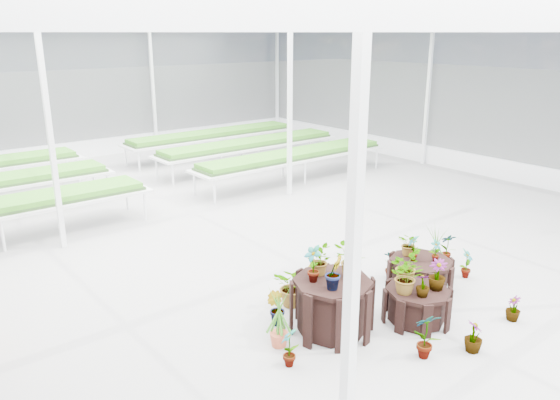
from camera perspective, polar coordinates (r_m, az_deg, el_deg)
ground_plane at (r=10.07m, az=2.44°, el=-7.54°), size 24.00×24.00×0.00m
greenhouse_shell at (r=9.35m, az=2.62°, el=5.09°), size 18.00×24.00×4.50m
steel_frame at (r=9.35m, az=2.62°, el=5.09°), size 18.00×24.00×4.50m
nursery_benches at (r=15.76m, az=-15.06°, el=2.66°), size 16.00×7.00×0.84m
plinth_tall at (r=8.09m, az=5.45°, el=-10.94°), size 1.41×1.41×0.81m
plinth_mid at (r=8.62m, az=14.10°, el=-10.60°), size 1.15×1.15×0.53m
plinth_low at (r=9.73m, az=14.43°, el=-7.42°), size 1.30×1.30×0.49m
nursery_plants at (r=8.61m, az=9.21°, el=-8.02°), size 4.91×3.18×1.35m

